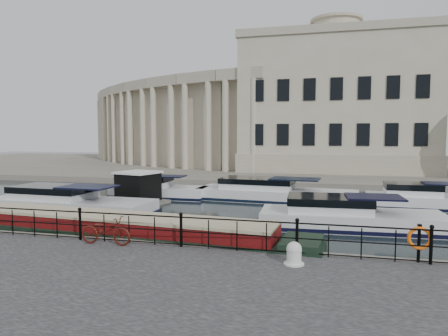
{
  "coord_description": "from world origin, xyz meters",
  "views": [
    {
      "loc": [
        4.75,
        -15.22,
        4.44
      ],
      "look_at": [
        0.5,
        2.0,
        3.0
      ],
      "focal_mm": 32.0,
      "sensor_mm": 36.0,
      "label": 1
    }
  ],
  "objects_px": {
    "life_ring_post": "(420,239)",
    "narrowboat": "(115,234)",
    "harbour_hut": "(138,189)",
    "bicycle": "(106,231)",
    "mooring_bollard": "(294,254)"
  },
  "relations": [
    {
      "from": "life_ring_post",
      "to": "harbour_hut",
      "type": "xyz_separation_m",
      "value": [
        -14.6,
        10.74,
        -0.34
      ]
    },
    {
      "from": "bicycle",
      "to": "life_ring_post",
      "type": "bearing_deg",
      "value": -87.08
    },
    {
      "from": "narrowboat",
      "to": "harbour_hut",
      "type": "bearing_deg",
      "value": 115.29
    },
    {
      "from": "harbour_hut",
      "to": "narrowboat",
      "type": "bearing_deg",
      "value": -54.2
    },
    {
      "from": "bicycle",
      "to": "narrowboat",
      "type": "distance_m",
      "value": 2.32
    },
    {
      "from": "harbour_hut",
      "to": "bicycle",
      "type": "bearing_deg",
      "value": -54.0
    },
    {
      "from": "mooring_bollard",
      "to": "narrowboat",
      "type": "height_order",
      "value": "mooring_bollard"
    },
    {
      "from": "life_ring_post",
      "to": "narrowboat",
      "type": "relative_size",
      "value": 0.07
    },
    {
      "from": "harbour_hut",
      "to": "life_ring_post",
      "type": "bearing_deg",
      "value": -20.87
    },
    {
      "from": "life_ring_post",
      "to": "narrowboat",
      "type": "distance_m",
      "value": 11.36
    },
    {
      "from": "mooring_bollard",
      "to": "life_ring_post",
      "type": "bearing_deg",
      "value": 16.36
    },
    {
      "from": "bicycle",
      "to": "harbour_hut",
      "type": "height_order",
      "value": "harbour_hut"
    },
    {
      "from": "life_ring_post",
      "to": "mooring_bollard",
      "type": "bearing_deg",
      "value": -163.64
    },
    {
      "from": "mooring_bollard",
      "to": "life_ring_post",
      "type": "xyz_separation_m",
      "value": [
        3.71,
        1.09,
        0.41
      ]
    },
    {
      "from": "bicycle",
      "to": "mooring_bollard",
      "type": "relative_size",
      "value": 2.77
    }
  ]
}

